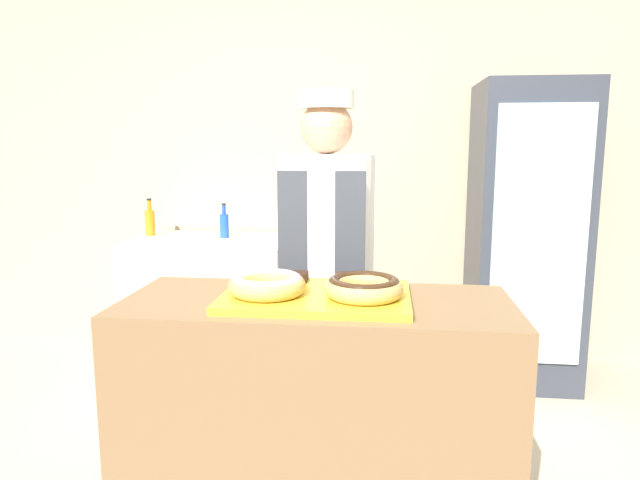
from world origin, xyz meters
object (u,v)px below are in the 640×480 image
object	(u,v)px
donut_light_glaze	(267,284)
chest_freezer	(212,301)
baker_person	(326,281)
serving_tray	(316,296)
donut_chocolate_glaze	(364,286)
bottle_orange	(150,221)
brownie_back_left	(296,277)
brownie_back_right	(347,278)
bottle_blue	(224,224)
beverage_fridge	(525,235)

from	to	relation	value
donut_light_glaze	chest_freezer	xyz separation A→B (m)	(-0.75, 1.78, -0.58)
baker_person	donut_light_glaze	bearing A→B (deg)	-101.27
serving_tray	baker_person	distance (m)	0.59
donut_chocolate_glaze	bottle_orange	xyz separation A→B (m)	(-1.49, 1.87, -0.07)
donut_light_glaze	serving_tray	bearing A→B (deg)	14.28
brownie_back_left	baker_person	world-z (taller)	baker_person
brownie_back_left	brownie_back_right	world-z (taller)	same
donut_light_glaze	bottle_blue	bearing A→B (deg)	109.96
brownie_back_right	chest_freezer	bearing A→B (deg)	121.81
brownie_back_left	brownie_back_right	bearing A→B (deg)	0.00
donut_chocolate_glaze	brownie_back_left	xyz separation A→B (m)	(-0.24, 0.18, -0.02)
donut_light_glaze	baker_person	world-z (taller)	baker_person
donut_light_glaze	brownie_back_left	size ratio (longest dim) A/B	3.23
donut_light_glaze	bottle_blue	world-z (taller)	bottle_blue
chest_freezer	brownie_back_right	bearing A→B (deg)	-58.19
serving_tray	donut_chocolate_glaze	distance (m)	0.17
donut_chocolate_glaze	bottle_orange	size ratio (longest dim) A/B	1.00
beverage_fridge	bottle_blue	world-z (taller)	beverage_fridge
baker_person	bottle_orange	xyz separation A→B (m)	(-1.31, 1.25, 0.07)
serving_tray	brownie_back_left	size ratio (longest dim) A/B	7.80
brownie_back_left	baker_person	bearing A→B (deg)	82.41
donut_light_glaze	bottle_blue	distance (m)	1.96
brownie_back_right	bottle_blue	size ratio (longest dim) A/B	0.34
donut_chocolate_glaze	serving_tray	bearing A→B (deg)	165.72
donut_light_glaze	brownie_back_right	bearing A→B (deg)	37.05
serving_tray	beverage_fridge	distance (m)	2.03
brownie_back_right	bottle_orange	xyz separation A→B (m)	(-1.43, 1.69, -0.05)
donut_chocolate_glaze	bottle_blue	world-z (taller)	bottle_blue
serving_tray	brownie_back_left	xyz separation A→B (m)	(-0.09, 0.14, 0.03)
baker_person	bottle_blue	world-z (taller)	baker_person
serving_tray	beverage_fridge	bearing A→B (deg)	58.73
beverage_fridge	chest_freezer	xyz separation A→B (m)	(-1.96, 0.01, -0.48)
beverage_fridge	bottle_orange	world-z (taller)	beverage_fridge
serving_tray	brownie_back_left	distance (m)	0.17
beverage_fridge	baker_person	bearing A→B (deg)	-133.22
serving_tray	chest_freezer	distance (m)	2.03
beverage_fridge	donut_chocolate_glaze	bearing A→B (deg)	-116.91
serving_tray	bottle_blue	size ratio (longest dim) A/B	2.66
beverage_fridge	bottle_orange	xyz separation A→B (m)	(-2.39, 0.09, 0.03)
baker_person	bottle_orange	size ratio (longest dim) A/B	6.67
chest_freezer	bottle_blue	bearing A→B (deg)	36.57
serving_tray	donut_light_glaze	xyz separation A→B (m)	(-0.15, -0.04, 0.05)
serving_tray	bottle_orange	bearing A→B (deg)	126.14
beverage_fridge	bottle_orange	bearing A→B (deg)	177.73
donut_light_glaze	bottle_orange	size ratio (longest dim) A/B	1.00
chest_freezer	bottle_blue	distance (m)	0.51
serving_tray	bottle_blue	world-z (taller)	bottle_blue
serving_tray	donut_chocolate_glaze	xyz separation A→B (m)	(0.15, -0.04, 0.05)
brownie_back_left	brownie_back_right	distance (m)	0.18
donut_chocolate_glaze	chest_freezer	size ratio (longest dim) A/B	0.25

